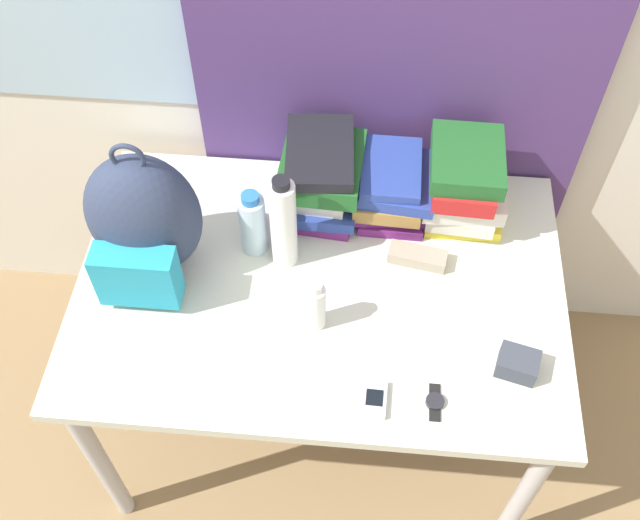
# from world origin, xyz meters

# --- Properties ---
(curtain_blue) EXTENTS (1.06, 0.04, 2.50)m
(curtain_blue) POSITION_xyz_m (0.16, 0.88, 1.25)
(curtain_blue) COLOR #4C336B
(curtain_blue) RESTS_ON ground_plane
(desk) EXTENTS (1.25, 0.85, 0.75)m
(desk) POSITION_xyz_m (0.00, 0.42, 0.66)
(desk) COLOR beige
(desk) RESTS_ON ground_plane
(backpack) EXTENTS (0.28, 0.27, 0.42)m
(backpack) POSITION_xyz_m (-0.43, 0.45, 0.92)
(backpack) COLOR #2D3851
(backpack) RESTS_ON desk
(book_stack_left) EXTENTS (0.24, 0.28, 0.22)m
(book_stack_left) POSITION_xyz_m (-0.02, 0.69, 0.86)
(book_stack_left) COLOR #6B2370
(book_stack_left) RESTS_ON desk
(book_stack_center) EXTENTS (0.25, 0.26, 0.17)m
(book_stack_center) POSITION_xyz_m (0.17, 0.70, 0.83)
(book_stack_center) COLOR #6B2370
(book_stack_center) RESTS_ON desk
(book_stack_right) EXTENTS (0.22, 0.26, 0.23)m
(book_stack_right) POSITION_xyz_m (0.35, 0.70, 0.86)
(book_stack_right) COLOR yellow
(book_stack_right) RESTS_ON desk
(water_bottle) EXTENTS (0.07, 0.07, 0.20)m
(water_bottle) POSITION_xyz_m (-0.18, 0.53, 0.84)
(water_bottle) COLOR silver
(water_bottle) RESTS_ON desk
(sports_bottle) EXTENTS (0.07, 0.07, 0.30)m
(sports_bottle) POSITION_xyz_m (-0.10, 0.50, 0.89)
(sports_bottle) COLOR white
(sports_bottle) RESTS_ON desk
(sunscreen_bottle) EXTENTS (0.05, 0.05, 0.16)m
(sunscreen_bottle) POSITION_xyz_m (0.00, 0.30, 0.82)
(sunscreen_bottle) COLOR white
(sunscreen_bottle) RESTS_ON desk
(cell_phone) EXTENTS (0.06, 0.09, 0.02)m
(cell_phone) POSITION_xyz_m (0.15, 0.11, 0.76)
(cell_phone) COLOR #B7BCC6
(cell_phone) RESTS_ON desk
(sunglasses_case) EXTENTS (0.16, 0.08, 0.04)m
(sunglasses_case) POSITION_xyz_m (0.25, 0.52, 0.77)
(sunglasses_case) COLOR gray
(sunglasses_case) RESTS_ON desk
(camera_pouch) EXTENTS (0.11, 0.09, 0.06)m
(camera_pouch) POSITION_xyz_m (0.48, 0.22, 0.78)
(camera_pouch) COLOR #383D47
(camera_pouch) RESTS_ON desk
(wristwatch) EXTENTS (0.04, 0.09, 0.01)m
(wristwatch) POSITION_xyz_m (0.29, 0.11, 0.75)
(wristwatch) COLOR black
(wristwatch) RESTS_ON desk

